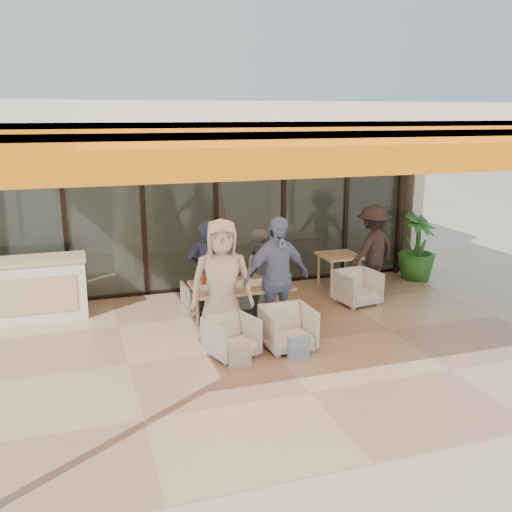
% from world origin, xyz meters
% --- Properties ---
extents(ground, '(70.00, 70.00, 0.00)m').
position_xyz_m(ground, '(0.00, 0.00, 0.00)').
color(ground, '#C6B293').
rests_on(ground, ground).
extents(terrace_floor, '(8.00, 6.00, 0.01)m').
position_xyz_m(terrace_floor, '(0.00, 0.00, 0.01)').
color(terrace_floor, tan).
rests_on(terrace_floor, ground).
extents(terrace_structure, '(8.00, 6.00, 3.40)m').
position_xyz_m(terrace_structure, '(0.00, -0.26, 3.25)').
color(terrace_structure, silver).
rests_on(terrace_structure, ground).
extents(glass_storefront, '(8.08, 0.10, 3.20)m').
position_xyz_m(glass_storefront, '(0.00, 3.00, 1.60)').
color(glass_storefront, '#9EADA3').
rests_on(glass_storefront, ground).
extents(interior_block, '(9.05, 3.62, 3.52)m').
position_xyz_m(interior_block, '(0.01, 5.31, 2.23)').
color(interior_block, silver).
rests_on(interior_block, ground).
extents(host_counter, '(1.85, 0.65, 1.04)m').
position_xyz_m(host_counter, '(-3.34, 2.30, 0.53)').
color(host_counter, silver).
rests_on(host_counter, ground).
extents(dining_table, '(1.50, 0.90, 0.93)m').
position_xyz_m(dining_table, '(-0.18, 0.82, 0.69)').
color(dining_table, tan).
rests_on(dining_table, ground).
extents(chair_far_left, '(0.61, 0.57, 0.59)m').
position_xyz_m(chair_far_left, '(-0.60, 1.77, 0.30)').
color(chair_far_left, white).
rests_on(chair_far_left, ground).
extents(chair_far_right, '(0.76, 0.72, 0.68)m').
position_xyz_m(chair_far_right, '(0.24, 1.77, 0.34)').
color(chair_far_right, white).
rests_on(chair_far_right, ground).
extents(chair_near_left, '(0.78, 0.75, 0.64)m').
position_xyz_m(chair_near_left, '(-0.60, -0.13, 0.32)').
color(chair_near_left, white).
rests_on(chair_near_left, ground).
extents(chair_near_right, '(0.70, 0.66, 0.70)m').
position_xyz_m(chair_near_right, '(0.24, -0.13, 0.35)').
color(chair_near_right, white).
rests_on(chair_near_right, ground).
extents(diner_navy, '(0.64, 0.43, 1.69)m').
position_xyz_m(diner_navy, '(-0.60, 1.27, 0.85)').
color(diner_navy, '#1A2339').
rests_on(diner_navy, ground).
extents(diner_grey, '(0.82, 0.70, 1.50)m').
position_xyz_m(diner_grey, '(0.24, 1.27, 0.75)').
color(diner_grey, slate).
rests_on(diner_grey, ground).
extents(diner_cream, '(1.00, 0.74, 1.87)m').
position_xyz_m(diner_cream, '(-0.60, 0.37, 0.93)').
color(diner_cream, beige).
rests_on(diner_cream, ground).
extents(diner_periwinkle, '(1.15, 0.64, 1.86)m').
position_xyz_m(diner_periwinkle, '(0.24, 0.37, 0.93)').
color(diner_periwinkle, '#7D94D0').
rests_on(diner_periwinkle, ground).
extents(tote_bag_cream, '(0.30, 0.10, 0.34)m').
position_xyz_m(tote_bag_cream, '(-0.60, -0.53, 0.17)').
color(tote_bag_cream, silver).
rests_on(tote_bag_cream, ground).
extents(tote_bag_blue, '(0.30, 0.10, 0.34)m').
position_xyz_m(tote_bag_blue, '(0.24, -0.53, 0.17)').
color(tote_bag_blue, '#99BFD8').
rests_on(tote_bag_blue, ground).
extents(side_table, '(0.70, 0.70, 0.74)m').
position_xyz_m(side_table, '(2.13, 2.08, 0.64)').
color(side_table, tan).
rests_on(side_table, ground).
extents(side_chair, '(0.76, 0.73, 0.69)m').
position_xyz_m(side_chair, '(2.13, 1.33, 0.34)').
color(side_chair, white).
rests_on(side_chair, ground).
extents(standing_woman, '(1.24, 0.97, 1.68)m').
position_xyz_m(standing_woman, '(2.70, 1.85, 0.84)').
color(standing_woman, black).
rests_on(standing_woman, ground).
extents(potted_palm, '(1.05, 1.05, 1.37)m').
position_xyz_m(potted_palm, '(4.00, 2.34, 0.69)').
color(potted_palm, '#1E5919').
rests_on(potted_palm, ground).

